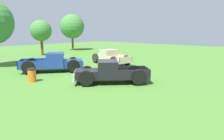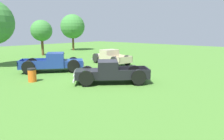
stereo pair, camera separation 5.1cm
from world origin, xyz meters
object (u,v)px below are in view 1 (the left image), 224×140
(pickup_truck_behind_right, at_px, (109,57))
(oak_tree_west, at_px, (41,31))
(trash_can, at_px, (32,75))
(pickup_truck_behind_left, at_px, (56,63))
(oak_tree_east, at_px, (72,27))
(pickup_truck_foreground, at_px, (107,73))

(pickup_truck_behind_right, xyz_separation_m, oak_tree_west, (-0.50, 12.47, 2.78))
(trash_can, height_order, oak_tree_west, oak_tree_west)
(pickup_truck_behind_left, relative_size, trash_can, 5.69)
(pickup_truck_behind_left, height_order, pickup_truck_behind_right, pickup_truck_behind_left)
(pickup_truck_behind_right, bearing_deg, oak_tree_east, 64.37)
(oak_tree_east, xyz_separation_m, oak_tree_west, (-7.88, -2.90, -0.74))
(pickup_truck_behind_left, relative_size, oak_tree_east, 0.84)
(pickup_truck_foreground, relative_size, pickup_truck_behind_right, 0.91)
(pickup_truck_foreground, distance_m, pickup_truck_behind_right, 8.38)
(pickup_truck_foreground, xyz_separation_m, pickup_truck_behind_right, (6.35, 5.47, 0.00))
(pickup_truck_foreground, distance_m, trash_can, 5.24)
(pickup_truck_behind_right, height_order, oak_tree_west, oak_tree_west)
(oak_tree_east, bearing_deg, trash_can, -135.35)
(pickup_truck_foreground, bearing_deg, oak_tree_east, 56.64)
(pickup_truck_foreground, xyz_separation_m, trash_can, (-3.14, 4.19, -0.25))
(trash_can, height_order, oak_tree_east, oak_tree_east)
(trash_can, relative_size, oak_tree_west, 0.19)
(pickup_truck_foreground, height_order, oak_tree_east, oak_tree_east)
(pickup_truck_foreground, bearing_deg, pickup_truck_behind_right, 40.74)
(pickup_truck_behind_left, relative_size, oak_tree_west, 1.07)
(pickup_truck_behind_right, distance_m, trash_can, 9.58)
(pickup_truck_behind_left, bearing_deg, oak_tree_west, 64.34)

